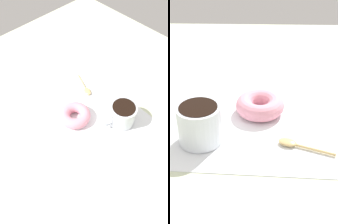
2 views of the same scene
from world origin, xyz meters
TOP-DOWN VIEW (x-y plane):
  - ground_plane at (0.00, 0.00)cm, footprint 120.00×120.00cm
  - napkin at (0.31, -1.22)cm, footprint 35.65×35.65cm
  - coffee_cup at (-9.81, -8.49)cm, footprint 8.49×11.38cm
  - donut at (1.52, 1.83)cm, footprint 10.51×10.51cm
  - spoon at (8.26, -9.92)cm, footprint 11.02×5.54cm

SIDE VIEW (x-z plane):
  - ground_plane at x=0.00cm, z-range -2.00..0.00cm
  - napkin at x=0.31cm, z-range 0.00..0.30cm
  - spoon at x=8.26cm, z-range 0.26..1.16cm
  - donut at x=1.52cm, z-range 0.30..3.96cm
  - coffee_cup at x=-9.81cm, z-range 0.44..8.10cm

